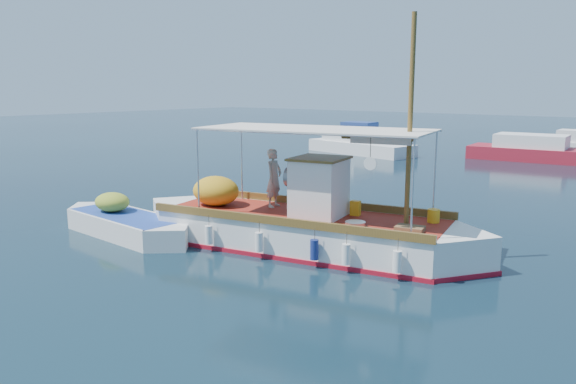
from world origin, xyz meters
The scene contains 6 objects.
ground centered at (0.00, 0.00, 0.00)m, with size 160.00×160.00×0.00m, color black.
fishing_caique centered at (-0.46, -0.50, 0.57)m, with size 10.41×4.32×6.48m.
dinghy centered at (-5.54, -2.69, 0.30)m, with size 5.78×1.87×1.41m.
bg_boat_nw centered at (-11.15, 20.30, 0.49)m, with size 8.16×3.96×1.80m.
bg_boat_n centered at (0.41, 23.84, 0.49)m, with size 10.44×3.61×1.80m.
bg_boat_far_w centered at (-14.87, 27.95, 0.49)m, with size 6.50×2.51×1.80m.
Camera 1 is at (8.79, -12.78, 4.49)m, focal length 35.00 mm.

